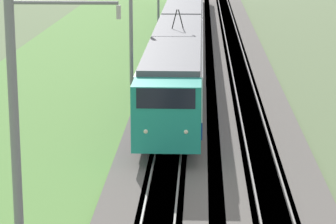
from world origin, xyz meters
TOP-DOWN VIEW (x-y plane):
  - ballast_main at (50.00, 0.00)m, footprint 240.00×4.40m
  - ballast_adjacent at (50.00, -3.83)m, footprint 240.00×4.40m
  - track_main at (50.00, 0.00)m, footprint 240.00×1.57m
  - track_adjacent at (50.00, -3.83)m, footprint 240.00×1.57m
  - grass_verge at (50.00, 5.90)m, footprint 240.00×13.75m
  - passenger_train at (51.85, 0.00)m, footprint 65.54×2.84m
  - catenary_mast_near at (6.58, 2.81)m, footprint 0.22×2.56m
  - catenary_mast_mid at (36.36, 2.81)m, footprint 0.22×2.56m

SIDE VIEW (x-z plane):
  - grass_verge at x=50.00m, z-range 0.00..0.12m
  - ballast_main at x=50.00m, z-range 0.00..0.30m
  - ballast_adjacent at x=50.00m, z-range 0.00..0.30m
  - track_main at x=50.00m, z-range -0.07..0.38m
  - track_adjacent at x=50.00m, z-range -0.07..0.38m
  - passenger_train at x=51.85m, z-range -0.17..4.81m
  - catenary_mast_mid at x=36.36m, z-range 0.14..8.68m
  - catenary_mast_near at x=6.58m, z-range 0.14..9.13m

